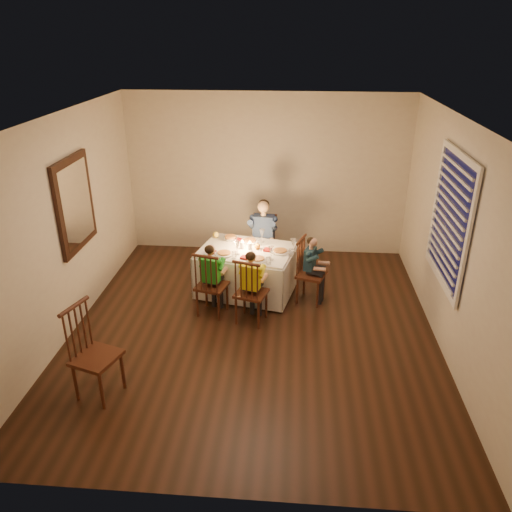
# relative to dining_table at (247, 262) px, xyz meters

# --- Properties ---
(ground) EXTENTS (5.00, 5.00, 0.00)m
(ground) POSITION_rel_dining_table_xyz_m (0.18, -0.97, -0.48)
(ground) COLOR black
(ground) RESTS_ON ground
(wall_left) EXTENTS (0.02, 5.00, 2.60)m
(wall_left) POSITION_rel_dining_table_xyz_m (-2.07, -0.97, 0.82)
(wall_left) COLOR beige
(wall_left) RESTS_ON ground
(wall_right) EXTENTS (0.02, 5.00, 2.60)m
(wall_right) POSITION_rel_dining_table_xyz_m (2.43, -0.97, 0.82)
(wall_right) COLOR beige
(wall_right) RESTS_ON ground
(wall_back) EXTENTS (4.50, 0.02, 2.60)m
(wall_back) POSITION_rel_dining_table_xyz_m (0.18, 1.53, 0.82)
(wall_back) COLOR beige
(wall_back) RESTS_ON ground
(ceiling) EXTENTS (5.00, 5.00, 0.00)m
(ceiling) POSITION_rel_dining_table_xyz_m (0.18, -0.97, 2.12)
(ceiling) COLOR white
(ceiling) RESTS_ON wall_back
(dining_table) EXTENTS (1.46, 1.18, 0.64)m
(dining_table) POSITION_rel_dining_table_xyz_m (0.00, 0.00, 0.00)
(dining_table) COLOR white
(dining_table) RESTS_ON ground
(chair_adult) EXTENTS (0.42, 0.40, 0.91)m
(chair_adult) POSITION_rel_dining_table_xyz_m (0.19, 0.64, -0.48)
(chair_adult) COLOR #3D1D10
(chair_adult) RESTS_ON ground
(chair_near_left) EXTENTS (0.45, 0.44, 0.91)m
(chair_near_left) POSITION_rel_dining_table_xyz_m (-0.39, -0.62, -0.48)
(chair_near_left) COLOR #3D1D10
(chair_near_left) RESTS_ON ground
(chair_near_right) EXTENTS (0.46, 0.45, 0.91)m
(chair_near_right) POSITION_rel_dining_table_xyz_m (0.14, -0.77, -0.48)
(chair_near_right) COLOR #3D1D10
(chair_near_right) RESTS_ON ground
(chair_end) EXTENTS (0.46, 0.47, 0.91)m
(chair_end) POSITION_rel_dining_table_xyz_m (0.90, -0.18, -0.48)
(chair_end) COLOR #3D1D10
(chair_end) RESTS_ON ground
(chair_extra) EXTENTS (0.51, 0.53, 1.03)m
(chair_extra) POSITION_rel_dining_table_xyz_m (-1.29, -2.31, -0.48)
(chair_extra) COLOR #3D1D10
(chair_extra) RESTS_ON ground
(adult) EXTENTS (0.46, 0.43, 1.17)m
(adult) POSITION_rel_dining_table_xyz_m (0.19, 0.64, -0.48)
(adult) COLOR navy
(adult) RESTS_ON ground
(child_green) EXTENTS (0.37, 0.35, 0.99)m
(child_green) POSITION_rel_dining_table_xyz_m (-0.39, -0.62, -0.48)
(child_green) COLOR green
(child_green) RESTS_ON ground
(child_yellow) EXTENTS (0.37, 0.36, 0.99)m
(child_yellow) POSITION_rel_dining_table_xyz_m (0.14, -0.77, -0.48)
(child_yellow) COLOR yellow
(child_yellow) RESTS_ON ground
(child_teal) EXTENTS (0.34, 0.35, 0.95)m
(child_teal) POSITION_rel_dining_table_xyz_m (0.90, -0.18, -0.48)
(child_teal) COLOR #1A3542
(child_teal) RESTS_ON ground
(setting_adult) EXTENTS (0.31, 0.31, 0.02)m
(setting_adult) POSITION_rel_dining_table_xyz_m (0.02, 0.26, 0.20)
(setting_adult) COLOR silver
(setting_adult) RESTS_ON dining_table
(setting_green) EXTENTS (0.31, 0.31, 0.02)m
(setting_green) POSITION_rel_dining_table_xyz_m (-0.28, -0.20, 0.20)
(setting_green) COLOR silver
(setting_green) RESTS_ON dining_table
(setting_yellow) EXTENTS (0.31, 0.31, 0.02)m
(setting_yellow) POSITION_rel_dining_table_xyz_m (0.18, -0.35, 0.20)
(setting_yellow) COLOR silver
(setting_yellow) RESTS_ON dining_table
(setting_teal) EXTENTS (0.31, 0.31, 0.02)m
(setting_teal) POSITION_rel_dining_table_xyz_m (0.47, -0.07, 0.20)
(setting_teal) COLOR silver
(setting_teal) RESTS_ON dining_table
(candle_left) EXTENTS (0.06, 0.06, 0.10)m
(candle_left) POSITION_rel_dining_table_xyz_m (-0.06, 0.01, 0.24)
(candle_left) COLOR silver
(candle_left) RESTS_ON dining_table
(candle_right) EXTENTS (0.06, 0.06, 0.10)m
(candle_right) POSITION_rel_dining_table_xyz_m (0.05, -0.01, 0.24)
(candle_right) COLOR silver
(candle_right) RESTS_ON dining_table
(squash) EXTENTS (0.09, 0.09, 0.09)m
(squash) POSITION_rel_dining_table_xyz_m (-0.49, 0.38, 0.24)
(squash) COLOR yellow
(squash) RESTS_ON dining_table
(orange_fruit) EXTENTS (0.08, 0.08, 0.08)m
(orange_fruit) POSITION_rel_dining_table_xyz_m (0.15, 0.01, 0.23)
(orange_fruit) COLOR orange
(orange_fruit) RESTS_ON dining_table
(serving_bowl) EXTENTS (0.23, 0.23, 0.05)m
(serving_bowl) POSITION_rel_dining_table_xyz_m (-0.26, 0.29, 0.22)
(serving_bowl) COLOR silver
(serving_bowl) RESTS_ON dining_table
(wall_mirror) EXTENTS (0.06, 0.95, 1.15)m
(wall_mirror) POSITION_rel_dining_table_xyz_m (-2.04, -0.67, 1.02)
(wall_mirror) COLOR black
(wall_mirror) RESTS_ON wall_left
(window_blinds) EXTENTS (0.07, 1.34, 1.54)m
(window_blinds) POSITION_rel_dining_table_xyz_m (2.38, -0.87, 1.02)
(window_blinds) COLOR #0D0E34
(window_blinds) RESTS_ON wall_right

